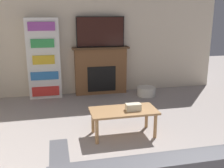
# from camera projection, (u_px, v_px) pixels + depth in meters

# --- Properties ---
(wall_back) EXTENTS (6.18, 0.06, 2.70)m
(wall_back) POSITION_uv_depth(u_px,v_px,m) (86.00, 34.00, 5.79)
(wall_back) COLOR beige
(wall_back) RESTS_ON ground_plane
(fireplace) EXTENTS (1.26, 0.28, 1.07)m
(fireplace) POSITION_uv_depth(u_px,v_px,m) (101.00, 70.00, 5.93)
(fireplace) COLOR brown
(fireplace) RESTS_ON ground_plane
(tv) EXTENTS (1.06, 0.03, 0.66)m
(tv) POSITION_uv_depth(u_px,v_px,m) (100.00, 32.00, 5.68)
(tv) COLOR black
(tv) RESTS_ON fireplace
(coffee_table) EXTENTS (0.99, 0.50, 0.40)m
(coffee_table) POSITION_uv_depth(u_px,v_px,m) (124.00, 113.00, 3.89)
(coffee_table) COLOR #A87A4C
(coffee_table) RESTS_ON ground_plane
(tissue_box) EXTENTS (0.22, 0.12, 0.10)m
(tissue_box) POSITION_uv_depth(u_px,v_px,m) (133.00, 107.00, 3.84)
(tissue_box) COLOR beige
(tissue_box) RESTS_ON coffee_table
(remote_control) EXTENTS (0.04, 0.15, 0.02)m
(remote_control) POSITION_uv_depth(u_px,v_px,m) (131.00, 106.00, 4.01)
(remote_control) COLOR black
(remote_control) RESTS_ON coffee_table
(bookshelf) EXTENTS (0.68, 0.29, 1.70)m
(bookshelf) POSITION_uv_depth(u_px,v_px,m) (44.00, 59.00, 5.57)
(bookshelf) COLOR white
(bookshelf) RESTS_ON ground_plane
(storage_basket) EXTENTS (0.41, 0.41, 0.20)m
(storage_basket) POSITION_uv_depth(u_px,v_px,m) (146.00, 91.00, 5.86)
(storage_basket) COLOR silver
(storage_basket) RESTS_ON ground_plane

